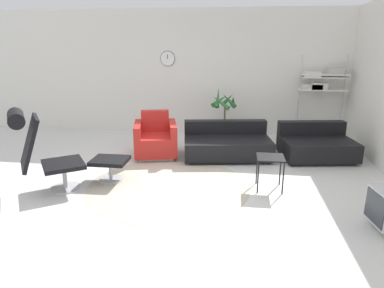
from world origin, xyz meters
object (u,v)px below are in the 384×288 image
at_px(potted_plant, 224,116).
at_px(couch_second, 316,146).
at_px(side_table, 270,161).
at_px(shelf_unit, 321,81).
at_px(ottoman, 110,164).
at_px(armchair_red, 156,140).
at_px(lounge_chair, 38,145).
at_px(couch_low, 227,145).

bearing_deg(potted_plant, couch_second, -28.93).
height_order(side_table, shelf_unit, shelf_unit).
bearing_deg(ottoman, side_table, -0.23).
xyz_separation_m(armchair_red, shelf_unit, (3.24, 1.57, 0.98)).
xyz_separation_m(lounge_chair, couch_second, (4.18, 2.11, -0.48)).
bearing_deg(couch_second, potted_plant, -37.63).
height_order(couch_second, potted_plant, potted_plant).
distance_m(couch_second, potted_plant, 2.01).
bearing_deg(couch_low, side_table, 106.40).
xyz_separation_m(couch_low, potted_plant, (-0.10, 1.10, 0.31)).
distance_m(armchair_red, potted_plant, 1.74).
distance_m(couch_second, side_table, 1.85).
bearing_deg(lounge_chair, ottoman, 90.00).
bearing_deg(potted_plant, ottoman, -123.29).
xyz_separation_m(armchair_red, potted_plant, (1.23, 1.21, 0.24)).
bearing_deg(side_table, armchair_red, 146.73).
bearing_deg(ottoman, armchair_red, 72.41).
distance_m(side_table, shelf_unit, 3.25).
distance_m(armchair_red, shelf_unit, 3.73).
bearing_deg(ottoman, couch_low, 38.87).
bearing_deg(ottoman, couch_second, 24.53).
bearing_deg(armchair_red, side_table, 133.11).
xyz_separation_m(ottoman, armchair_red, (0.41, 1.30, 0.03)).
distance_m(ottoman, side_table, 2.42).
bearing_deg(side_table, couch_low, 115.10).
distance_m(lounge_chair, couch_low, 3.25).
bearing_deg(potted_plant, armchair_red, -135.65).
bearing_deg(lounge_chair, shelf_unit, 92.45).
xyz_separation_m(ottoman, couch_low, (1.75, 1.41, -0.04)).
height_order(side_table, potted_plant, potted_plant).
xyz_separation_m(couch_second, shelf_unit, (0.27, 1.33, 1.05)).
relative_size(lounge_chair, couch_low, 0.71).
bearing_deg(potted_plant, couch_low, -84.83).
relative_size(lounge_chair, side_table, 2.45).
relative_size(potted_plant, shelf_unit, 0.64).
bearing_deg(lounge_chair, couch_low, 92.54).
bearing_deg(couch_second, lounge_chair, 18.04).
bearing_deg(couch_low, couch_second, 176.11).
bearing_deg(shelf_unit, side_table, -113.31).
relative_size(lounge_chair, armchair_red, 1.26).
height_order(armchair_red, potted_plant, potted_plant).
bearing_deg(side_table, lounge_chair, -170.26).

